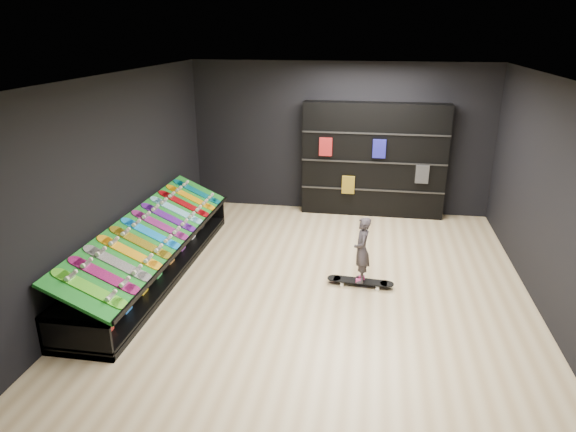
% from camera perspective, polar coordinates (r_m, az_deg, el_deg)
% --- Properties ---
extents(floor, '(6.00, 7.00, 0.01)m').
position_cam_1_polar(floor, '(7.67, 3.47, -7.75)').
color(floor, '#CBB589').
rests_on(floor, ground).
extents(ceiling, '(6.00, 7.00, 0.01)m').
position_cam_1_polar(ceiling, '(6.81, 4.01, 15.16)').
color(ceiling, white).
rests_on(ceiling, ground).
extents(wall_back, '(6.00, 0.02, 3.00)m').
position_cam_1_polar(wall_back, '(10.48, 5.76, 8.57)').
color(wall_back, black).
rests_on(wall_back, ground).
extents(wall_front, '(6.00, 0.02, 3.00)m').
position_cam_1_polar(wall_front, '(3.92, -1.79, -12.03)').
color(wall_front, black).
rests_on(wall_front, ground).
extents(wall_left, '(0.02, 7.00, 3.00)m').
position_cam_1_polar(wall_left, '(7.96, -18.34, 3.92)').
color(wall_left, black).
rests_on(wall_left, ground).
extents(wall_right, '(0.02, 7.00, 3.00)m').
position_cam_1_polar(wall_right, '(7.44, 27.36, 1.55)').
color(wall_right, black).
rests_on(wall_right, ground).
extents(display_rack, '(0.90, 4.50, 0.50)m').
position_cam_1_polar(display_rack, '(8.19, -14.58, -4.59)').
color(display_rack, black).
rests_on(display_rack, ground).
extents(turf_ramp, '(0.92, 4.50, 0.46)m').
position_cam_1_polar(turf_ramp, '(7.99, -14.54, -1.61)').
color(turf_ramp, '#0F6418').
rests_on(turf_ramp, display_rack).
extents(back_shelving, '(2.81, 0.33, 2.25)m').
position_cam_1_polar(back_shelving, '(10.37, 9.49, 6.15)').
color(back_shelving, black).
rests_on(back_shelving, ground).
extents(floor_skateboard, '(0.99, 0.29, 0.09)m').
position_cam_1_polar(floor_skateboard, '(7.72, 8.01, -7.41)').
color(floor_skateboard, black).
rests_on(floor_skateboard, ground).
extents(child, '(0.18, 0.24, 0.59)m').
position_cam_1_polar(child, '(7.56, 8.14, -5.10)').
color(child, black).
rests_on(child, floor_skateboard).
extents(display_board_0, '(0.93, 0.22, 0.50)m').
position_cam_1_polar(display_board_0, '(6.45, -21.16, -7.54)').
color(display_board_0, green).
rests_on(display_board_0, turf_ramp).
extents(display_board_1, '(0.93, 0.22, 0.50)m').
position_cam_1_polar(display_board_1, '(6.71, -19.71, -6.23)').
color(display_board_1, '#E5198C').
rests_on(display_board_1, turf_ramp).
extents(display_board_2, '(0.93, 0.22, 0.50)m').
position_cam_1_polar(display_board_2, '(6.98, -18.38, -5.02)').
color(display_board_2, black).
rests_on(display_board_2, turf_ramp).
extents(display_board_3, '(0.93, 0.22, 0.50)m').
position_cam_1_polar(display_board_3, '(7.26, -17.15, -3.90)').
color(display_board_3, orange).
rests_on(display_board_3, turf_ramp).
extents(display_board_4, '(0.93, 0.22, 0.50)m').
position_cam_1_polar(display_board_4, '(7.54, -16.02, -2.86)').
color(display_board_4, yellow).
rests_on(display_board_4, turf_ramp).
extents(display_board_5, '(0.93, 0.22, 0.50)m').
position_cam_1_polar(display_board_5, '(7.83, -14.97, -1.89)').
color(display_board_5, blue).
rests_on(display_board_5, turf_ramp).
extents(display_board_6, '(0.93, 0.22, 0.50)m').
position_cam_1_polar(display_board_6, '(8.12, -14.00, -1.00)').
color(display_board_6, '#2626BF').
rests_on(display_board_6, turf_ramp).
extents(display_board_7, '(0.93, 0.22, 0.50)m').
position_cam_1_polar(display_board_7, '(8.42, -13.09, -0.16)').
color(display_board_7, purple).
rests_on(display_board_7, turf_ramp).
extents(display_board_8, '(0.93, 0.22, 0.50)m').
position_cam_1_polar(display_board_8, '(8.72, -12.25, 0.62)').
color(display_board_8, '#0CB2E5').
rests_on(display_board_8, turf_ramp).
extents(display_board_9, '(0.93, 0.22, 0.50)m').
position_cam_1_polar(display_board_9, '(9.02, -11.46, 1.34)').
color(display_board_9, red).
rests_on(display_board_9, turf_ramp).
extents(display_board_10, '(0.93, 0.22, 0.50)m').
position_cam_1_polar(display_board_10, '(9.33, -10.73, 2.02)').
color(display_board_10, yellow).
rests_on(display_board_10, turf_ramp).
extents(display_board_11, '(0.93, 0.22, 0.50)m').
position_cam_1_polar(display_board_11, '(9.64, -10.04, 2.65)').
color(display_board_11, '#0C8C99').
rests_on(display_board_11, turf_ramp).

